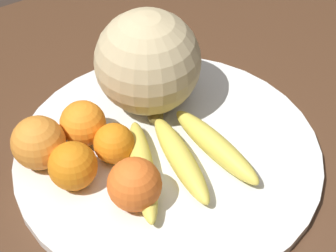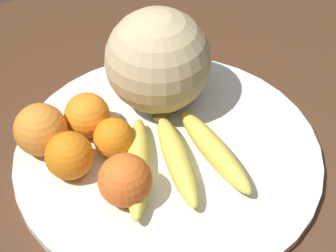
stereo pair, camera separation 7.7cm
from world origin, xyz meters
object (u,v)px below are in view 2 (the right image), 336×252
orange_front_right (69,156)px  orange_back_right (41,130)px  orange_back_left (87,115)px  fruit_bowl (168,154)px  orange_mid_center (125,180)px  banana_bunch (178,158)px  kitchen_table (213,204)px  melon (158,61)px  orange_front_left (114,138)px

orange_front_right → orange_back_right: (0.02, -0.06, 0.00)m
orange_back_left → orange_back_right: 0.07m
orange_back_left → fruit_bowl: bearing=137.6°
orange_mid_center → banana_bunch: bearing=-165.3°
kitchen_table → orange_front_right: bearing=-15.0°
fruit_bowl → banana_bunch: 0.04m
fruit_bowl → orange_mid_center: orange_mid_center is taller
orange_front_right → orange_mid_center: orange_mid_center is taller
orange_mid_center → orange_back_right: 0.15m
kitchen_table → melon: size_ratio=7.56×
melon → orange_front_left: 0.14m
fruit_bowl → orange_mid_center: size_ratio=6.19×
orange_front_right → orange_back_left: same height
kitchen_table → orange_mid_center: 0.21m
melon → orange_back_right: size_ratio=2.11×
kitchen_table → orange_front_right: orange_front_right is taller
fruit_bowl → orange_back_left: size_ratio=6.64×
melon → orange_mid_center: 0.20m
kitchen_table → orange_back_left: bearing=-37.7°
fruit_bowl → orange_front_left: orange_front_left is taller
orange_front_left → orange_mid_center: 0.09m
orange_mid_center → orange_front_left: bearing=-100.0°
melon → banana_bunch: 0.15m
kitchen_table → melon: 0.24m
orange_back_right → orange_front_right: bearing=111.1°
orange_front_left → orange_back_right: (0.09, -0.05, 0.01)m
orange_mid_center → kitchen_table: bearing=-172.7°
orange_back_left → melon: bearing=-170.2°
banana_bunch → orange_front_left: size_ratio=3.40×
banana_bunch → orange_back_right: orange_back_right is taller
orange_front_right → orange_mid_center: (-0.05, 0.07, 0.00)m
orange_front_left → orange_front_right: 0.07m
fruit_bowl → banana_bunch: banana_bunch is taller
orange_front_left → orange_back_left: 0.06m
melon → orange_front_right: (0.17, 0.09, -0.05)m
fruit_bowl → orange_front_right: (0.14, -0.02, 0.04)m
orange_front_right → fruit_bowl: bearing=172.6°
orange_mid_center → orange_back_left: (0.01, -0.14, -0.00)m
fruit_bowl → orange_front_right: orange_front_right is taller
kitchen_table → orange_front_left: bearing=-25.9°
banana_bunch → orange_front_right: orange_front_right is taller
banana_bunch → melon: bearing=176.6°
orange_front_left → orange_back_left: size_ratio=0.87×
fruit_bowl → orange_back_right: 0.18m
melon → orange_mid_center: (0.12, 0.16, -0.04)m
orange_front_left → kitchen_table: bearing=154.1°
kitchen_table → orange_back_right: (0.22, -0.11, 0.16)m
kitchen_table → banana_bunch: bearing=-3.3°
banana_bunch → orange_mid_center: bearing=-66.4°
banana_bunch → orange_back_right: bearing=-115.3°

